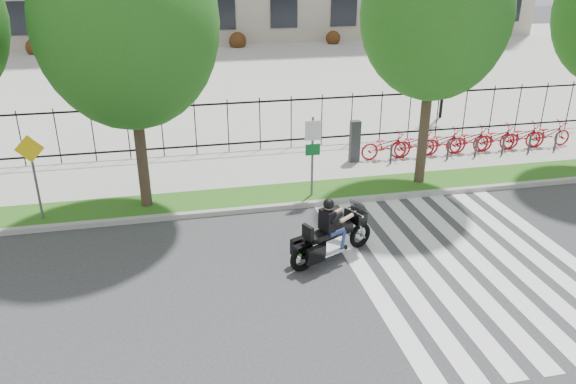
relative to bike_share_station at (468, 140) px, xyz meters
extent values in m
plane|color=#323234|center=(-8.71, -7.20, -0.65)|extent=(120.00, 120.00, 0.00)
cube|color=#999890|center=(-8.71, -3.10, -0.57)|extent=(60.00, 0.20, 0.15)
cube|color=#215916|center=(-8.71, -2.25, -0.57)|extent=(60.00, 1.50, 0.15)
cube|color=#A2A097|center=(-8.71, 0.25, -0.57)|extent=(60.00, 3.50, 0.15)
cube|color=#A2A097|center=(-8.71, 17.80, -0.60)|extent=(80.00, 34.00, 0.10)
cylinder|color=black|center=(1.29, 4.80, 1.35)|extent=(0.14, 0.14, 4.00)
cylinder|color=black|center=(1.29, 4.80, 3.25)|extent=(0.06, 0.70, 0.70)
sphere|color=white|center=(0.94, 4.80, 3.35)|extent=(0.36, 0.36, 0.36)
sphere|color=white|center=(1.64, 4.80, 3.35)|extent=(0.36, 0.36, 0.36)
cylinder|color=#31221B|center=(-11.68, -2.25, 1.38)|extent=(0.32, 0.32, 3.76)
ellipsoid|color=#135415|center=(-11.68, -2.25, 4.73)|extent=(4.88, 4.88, 5.61)
cylinder|color=#31221B|center=(-2.93, -2.25, 1.49)|extent=(0.32, 0.32, 3.97)
ellipsoid|color=#135415|center=(-2.93, -2.25, 4.80)|extent=(4.42, 4.42, 5.09)
cube|color=#2D2D33|center=(-4.43, 0.00, 0.25)|extent=(0.35, 0.25, 1.50)
imported|color=#AA101B|center=(-3.23, 0.00, 0.00)|extent=(1.88, 0.66, 0.99)
cylinder|color=#2D2D33|center=(-3.23, -0.50, -0.15)|extent=(0.08, 0.08, 0.70)
imported|color=#AA101B|center=(-2.13, 0.00, 0.00)|extent=(1.88, 0.66, 0.99)
cylinder|color=#2D2D33|center=(-2.13, -0.50, -0.15)|extent=(0.08, 0.08, 0.70)
imported|color=#AA101B|center=(-1.03, 0.00, 0.00)|extent=(1.88, 0.66, 0.99)
cylinder|color=#2D2D33|center=(-1.03, -0.50, -0.15)|extent=(0.08, 0.08, 0.70)
imported|color=#AA101B|center=(0.07, 0.00, 0.00)|extent=(1.88, 0.66, 0.99)
cylinder|color=#2D2D33|center=(0.07, -0.50, -0.15)|extent=(0.08, 0.08, 0.70)
imported|color=#AA101B|center=(1.17, 0.00, 0.00)|extent=(1.88, 0.66, 0.99)
cylinder|color=#2D2D33|center=(1.17, -0.50, -0.15)|extent=(0.08, 0.08, 0.70)
imported|color=#AA101B|center=(2.27, 0.00, 0.00)|extent=(1.88, 0.66, 0.99)
cylinder|color=#2D2D33|center=(2.27, -0.50, -0.15)|extent=(0.08, 0.08, 0.70)
imported|color=#AA101B|center=(3.37, 0.00, 0.00)|extent=(1.88, 0.66, 0.99)
cylinder|color=#2D2D33|center=(3.37, -0.50, -0.15)|extent=(0.08, 0.08, 0.70)
cylinder|color=#59595B|center=(-6.67, -2.60, 0.75)|extent=(0.07, 0.07, 2.50)
cube|color=white|center=(-6.67, -2.64, 1.60)|extent=(0.50, 0.03, 0.60)
cube|color=#0C6626|center=(-6.67, -2.64, 1.00)|extent=(0.45, 0.03, 0.35)
cylinder|color=#59595B|center=(-14.56, -2.60, 0.70)|extent=(0.07, 0.07, 2.40)
cube|color=yellow|center=(-14.56, -2.64, 1.60)|extent=(0.78, 0.03, 0.78)
torus|color=black|center=(-6.20, -5.82, -0.31)|extent=(0.68, 0.41, 0.69)
torus|color=black|center=(-7.93, -6.62, -0.31)|extent=(0.73, 0.44, 0.73)
cube|color=black|center=(-6.38, -5.90, 0.31)|extent=(0.50, 0.63, 0.30)
cube|color=#26262B|center=(-6.32, -5.87, 0.54)|extent=(0.35, 0.52, 0.30)
cube|color=silver|center=(-7.11, -6.24, -0.20)|extent=(0.69, 0.56, 0.40)
cube|color=black|center=(-6.84, -6.11, 0.13)|extent=(0.64, 0.54, 0.26)
cube|color=black|center=(-7.43, -6.38, 0.11)|extent=(0.79, 0.62, 0.14)
cube|color=black|center=(-7.79, -6.55, 0.34)|extent=(0.23, 0.35, 0.34)
cube|color=black|center=(-7.67, -6.83, -0.15)|extent=(0.52, 0.36, 0.40)
cube|color=black|center=(-7.92, -6.28, -0.15)|extent=(0.52, 0.36, 0.40)
cube|color=black|center=(-7.25, -6.30, 0.48)|extent=(0.39, 0.47, 0.52)
sphere|color=tan|center=(-7.22, -6.29, 0.86)|extent=(0.23, 0.23, 0.23)
sphere|color=black|center=(-7.22, -6.29, 0.90)|extent=(0.27, 0.27, 0.27)
camera|label=1|loc=(-10.76, -18.07, 6.55)|focal=35.00mm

